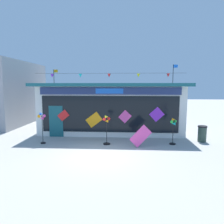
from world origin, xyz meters
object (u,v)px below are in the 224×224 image
at_px(wind_spinner_center_left, 173,127).
at_px(display_kite_on_ground, 141,136).
at_px(wind_spinner_far_left, 42,121).
at_px(kite_shop_building, 112,106).
at_px(trash_bin, 202,134).
at_px(wind_spinner_left, 107,127).

distance_m(wind_spinner_center_left, display_kite_on_ground, 1.98).
height_order(wind_spinner_far_left, display_kite_on_ground, wind_spinner_far_left).
bearing_deg(wind_spinner_center_left, kite_shop_building, 130.39).
bearing_deg(wind_spinner_center_left, display_kite_on_ground, -161.47).
height_order(kite_shop_building, display_kite_on_ground, kite_shop_building).
bearing_deg(trash_bin, display_kite_on_ground, -160.22).
relative_size(wind_spinner_left, display_kite_on_ground, 1.48).
xyz_separation_m(wind_spinner_left, trash_bin, (5.55, 0.94, -0.54)).
xyz_separation_m(wind_spinner_center_left, display_kite_on_ground, (-1.84, -0.62, -0.36)).
height_order(trash_bin, display_kite_on_ground, display_kite_on_ground).
xyz_separation_m(kite_shop_building, wind_spinner_far_left, (-3.69, -4.58, -0.44)).
height_order(kite_shop_building, wind_spinner_center_left, kite_shop_building).
bearing_deg(wind_spinner_far_left, trash_bin, 6.13).
height_order(wind_spinner_center_left, trash_bin, wind_spinner_center_left).
xyz_separation_m(wind_spinner_far_left, trash_bin, (9.20, 0.99, -0.81)).
xyz_separation_m(wind_spinner_far_left, wind_spinner_center_left, (7.35, 0.28, -0.31)).
relative_size(wind_spinner_left, wind_spinner_center_left, 1.10).
bearing_deg(trash_bin, wind_spinner_center_left, -159.00).
height_order(wind_spinner_left, display_kite_on_ground, wind_spinner_left).
relative_size(kite_shop_building, trash_bin, 10.50).
relative_size(kite_shop_building, wind_spinner_left, 6.00).
relative_size(kite_shop_building, display_kite_on_ground, 8.86).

